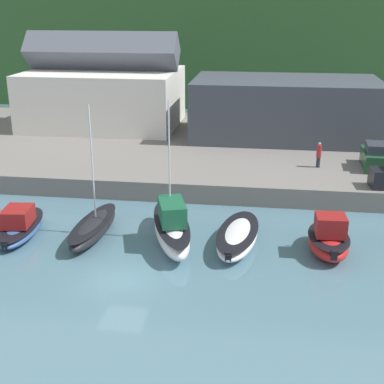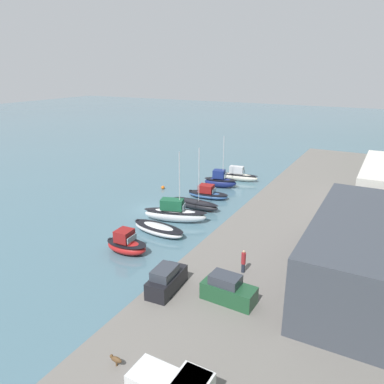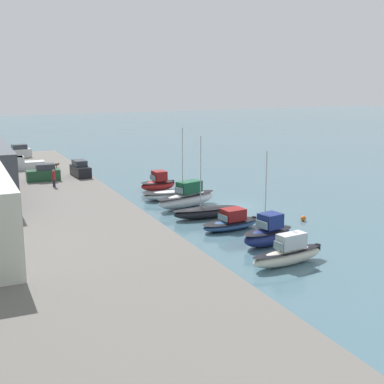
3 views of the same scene
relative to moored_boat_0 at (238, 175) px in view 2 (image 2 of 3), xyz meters
The scene contains 15 objects.
ground_plane 19.74m from the moored_boat_0, 16.34° to the right, with size 320.00×320.00×0.00m, color slate.
quay_promenade 27.94m from the moored_boat_0, 47.38° to the left, with size 90.17×27.52×1.56m.
yacht_club_building 36.84m from the moored_boat_0, 39.42° to the left, with size 18.41×10.44×5.86m.
moored_boat_0 is the anchor object (origin of this frame).
moored_boat_1 5.02m from the moored_boat_0, 13.67° to the right, with size 3.22×5.70×8.49m.
moored_boat_2 10.73m from the moored_boat_0, ahead, with size 3.04×6.46×2.04m.
moored_boat_3 15.56m from the moored_boat_0, ahead, with size 2.26×7.23×8.69m.
moored_boat_4 20.82m from the moored_boat_0, ahead, with size 4.45×8.48×9.14m.
moored_boat_5 25.04m from the moored_boat_0, ahead, with size 3.18×7.30×1.13m.
moored_boat_6 30.62m from the moored_boat_0, ahead, with size 2.69×4.80×2.58m.
parked_car_0 37.54m from the moored_boat_0, 12.84° to the left, with size 4.32×2.09×2.16m.
parked_car_1 37.98m from the moored_boat_0, 20.53° to the left, with size 1.99×4.28×2.16m.
person_on_quay 33.56m from the moored_boat_0, 22.48° to the left, with size 0.40×0.40×2.14m.
dog_on_quay 46.09m from the moored_boat_0, 12.51° to the left, with size 0.31×0.87×0.68m.
mooring_buoy_0 13.63m from the moored_boat_0, 40.82° to the right, with size 0.57×0.57×0.57m.
Camera 2 is at (39.94, 28.31, 18.89)m, focal length 35.00 mm.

